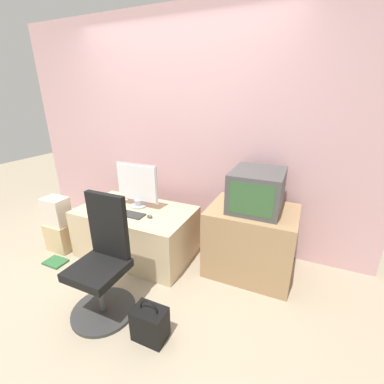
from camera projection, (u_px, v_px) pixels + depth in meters
The scene contains 13 objects.
ground_plane at pixel (118, 298), 2.33m from camera, with size 12.00×12.00×0.00m, color tan.
wall_back at pixel (180, 134), 3.00m from camera, with size 4.40×0.05×2.60m.
desk at pixel (137, 232), 2.91m from camera, with size 1.26×0.74×0.55m.
side_stand at pixel (250, 240), 2.59m from camera, with size 0.84×0.64×0.70m.
main_monitor at pixel (137, 186), 2.80m from camera, with size 0.51×0.18×0.50m.
keyboard at pixel (128, 214), 2.69m from camera, with size 0.37×0.14×0.01m.
mouse at pixel (150, 216), 2.61m from camera, with size 0.07×0.04×0.03m.
crt_tv at pixel (257, 190), 2.42m from camera, with size 0.47×0.54×0.38m.
office_chair at pixel (103, 268), 2.08m from camera, with size 0.53×0.53×1.02m.
cardboard_box_lower at pixel (61, 236), 3.03m from camera, with size 0.29×0.24×0.33m.
cardboard_box_upper at pixel (56, 211), 2.91m from camera, with size 0.27×0.20×0.32m.
handbag at pixel (150, 324), 1.91m from camera, with size 0.25×0.17×0.35m.
book at pixel (56, 262), 2.81m from camera, with size 0.23×0.17×0.02m.
Camera 1 is at (1.37, -1.40, 1.73)m, focal length 24.00 mm.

